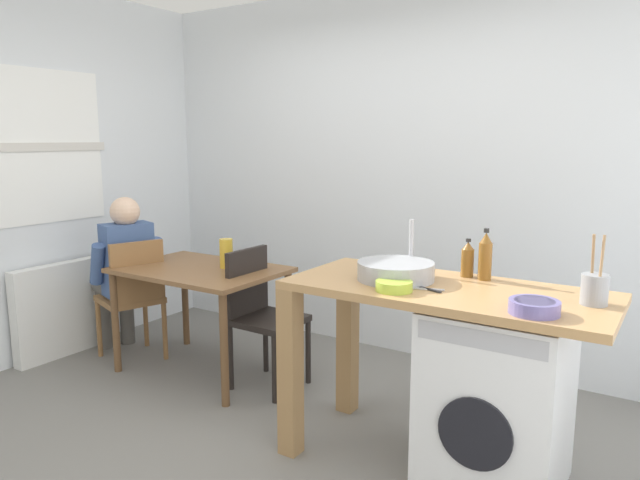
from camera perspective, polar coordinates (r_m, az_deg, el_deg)
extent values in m
plane|color=slate|center=(3.34, -6.89, -19.05)|extent=(5.46, 5.46, 0.00)
cube|color=silver|center=(4.42, 7.44, 6.39)|extent=(4.60, 0.10, 2.70)
cube|color=silver|center=(4.62, -28.36, 5.45)|extent=(0.10, 3.80, 2.70)
cube|color=white|center=(4.72, -25.04, 8.20)|extent=(0.01, 0.90, 1.10)
cube|color=beige|center=(4.72, -24.99, 8.21)|extent=(0.02, 0.96, 0.06)
cube|color=white|center=(4.83, -23.52, -6.13)|extent=(0.10, 0.80, 0.70)
cube|color=brown|center=(4.09, -11.56, -2.87)|extent=(1.10, 0.76, 0.03)
cylinder|color=brown|center=(4.33, -19.26, -7.56)|extent=(0.05, 0.05, 0.71)
cylinder|color=brown|center=(3.63, -9.29, -10.52)|extent=(0.05, 0.05, 0.71)
cylinder|color=brown|center=(4.75, -12.97, -5.75)|extent=(0.05, 0.05, 0.71)
cylinder|color=brown|center=(4.11, -3.08, -7.93)|extent=(0.05, 0.05, 0.71)
cube|color=olive|center=(4.53, -17.98, -5.47)|extent=(0.51, 0.51, 0.04)
cube|color=olive|center=(4.32, -17.30, -3.12)|extent=(0.16, 0.37, 0.45)
cylinder|color=olive|center=(4.71, -20.68, -7.93)|extent=(0.04, 0.04, 0.45)
cylinder|color=olive|center=(4.82, -16.58, -7.28)|extent=(0.04, 0.04, 0.45)
cylinder|color=olive|center=(4.38, -19.21, -9.16)|extent=(0.04, 0.04, 0.45)
cylinder|color=olive|center=(4.50, -14.85, -8.42)|extent=(0.04, 0.04, 0.45)
cube|color=black|center=(3.84, -4.95, -7.76)|extent=(0.41, 0.41, 0.04)
cube|color=black|center=(3.89, -7.07, -4.13)|extent=(0.04, 0.38, 0.45)
cylinder|color=black|center=(3.95, -1.16, -10.68)|extent=(0.04, 0.04, 0.45)
cylinder|color=black|center=(3.68, -4.43, -12.29)|extent=(0.04, 0.04, 0.45)
cylinder|color=black|center=(4.15, -5.30, -9.67)|extent=(0.04, 0.04, 0.45)
cylinder|color=black|center=(3.90, -8.69, -11.08)|extent=(0.04, 0.04, 0.45)
cylinder|color=#595651|center=(4.88, -20.25, -7.28)|extent=(0.11, 0.11, 0.45)
cylinder|color=#595651|center=(4.93, -18.25, -6.97)|extent=(0.11, 0.11, 0.45)
cylinder|color=#595651|center=(4.66, -19.83, -4.54)|extent=(0.42, 0.26, 0.14)
cylinder|color=#595651|center=(4.72, -17.76, -4.25)|extent=(0.42, 0.26, 0.14)
cube|color=#3F598C|center=(4.47, -18.18, -1.76)|extent=(0.30, 0.39, 0.52)
cylinder|color=#3F598C|center=(4.42, -20.81, -2.21)|extent=(0.21, 0.15, 0.31)
cylinder|color=#3F598C|center=(4.56, -15.79, -1.58)|extent=(0.21, 0.15, 0.31)
sphere|color=beige|center=(4.41, -18.42, 2.64)|extent=(0.21, 0.21, 0.21)
sphere|color=black|center=(4.48, -18.63, 1.65)|extent=(0.12, 0.12, 0.12)
cube|color=tan|center=(2.84, 12.14, -4.86)|extent=(1.50, 0.68, 0.04)
cube|color=#A07749|center=(3.06, -2.90, -12.68)|extent=(0.10, 0.10, 0.88)
cube|color=#A07749|center=(3.51, 2.70, -9.63)|extent=(0.10, 0.10, 0.88)
cube|color=white|center=(2.92, 16.77, -14.45)|extent=(0.60, 0.60, 0.86)
cylinder|color=black|center=(2.67, 14.81, -17.74)|extent=(0.32, 0.02, 0.32)
cube|color=#B2B2B7|center=(2.52, 15.27, -9.29)|extent=(0.54, 0.01, 0.08)
cylinder|color=#9EA0A5|center=(2.92, 7.36, -2.99)|extent=(0.38, 0.38, 0.09)
cylinder|color=#B2B2B7|center=(3.06, 8.85, -0.62)|extent=(0.02, 0.02, 0.28)
cylinder|color=brown|center=(3.05, 14.12, -2.18)|extent=(0.06, 0.06, 0.14)
cone|color=brown|center=(3.03, 14.19, -0.52)|extent=(0.06, 0.06, 0.04)
cylinder|color=#262626|center=(3.03, 14.22, -0.02)|extent=(0.03, 0.03, 0.02)
cylinder|color=brown|center=(3.00, 15.74, -2.01)|extent=(0.07, 0.07, 0.19)
cone|color=brown|center=(2.98, 15.84, 0.21)|extent=(0.06, 0.06, 0.05)
cylinder|color=#262626|center=(2.97, 15.87, 0.90)|extent=(0.03, 0.03, 0.02)
cylinder|color=#A8C63D|center=(2.72, 7.20, -4.45)|extent=(0.17, 0.17, 0.05)
cylinder|color=olive|center=(2.71, 7.21, -4.21)|extent=(0.14, 0.14, 0.02)
cylinder|color=gray|center=(2.72, 25.12, -4.39)|extent=(0.11, 0.11, 0.13)
cylinder|color=#99724C|center=(2.70, 24.99, -1.32)|extent=(0.01, 0.04, 0.18)
cylinder|color=#99724C|center=(2.68, 25.73, -1.47)|extent=(0.01, 0.05, 0.18)
cylinder|color=slate|center=(2.50, 20.09, -6.13)|extent=(0.20, 0.20, 0.05)
cylinder|color=#3D375B|center=(2.50, 20.11, -5.83)|extent=(0.16, 0.16, 0.03)
cylinder|color=gold|center=(4.03, -9.10, -1.29)|extent=(0.09, 0.09, 0.20)
cube|color=#B2B2B7|center=(2.76, 10.44, -4.71)|extent=(0.15, 0.06, 0.01)
cube|color=#262628|center=(2.76, 10.44, -4.71)|extent=(0.15, 0.06, 0.01)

